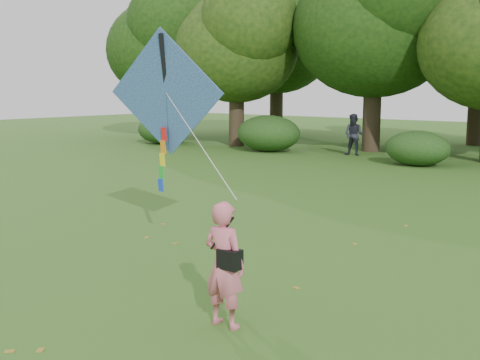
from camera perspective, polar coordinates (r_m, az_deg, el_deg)
The scene contains 6 objects.
ground at distance 9.08m, azimuth -1.93°, elevation -11.68°, with size 100.00×100.00×0.00m, color #265114.
man_kite_flyer at distance 8.03m, azimuth -1.50°, elevation -8.01°, with size 0.62×0.41×1.71m, color #D66478.
bystander_left at distance 28.61m, azimuth 10.75°, elevation 4.23°, with size 0.95×0.74×1.95m, color #242530.
crossbody_bag at distance 7.90m, azimuth -0.99°, elevation -7.43°, with size 0.43×0.20×0.69m.
flying_kite at distance 11.91m, azimuth -7.03°, elevation 8.01°, with size 5.02×2.87×3.22m.
fallen_leaves at distance 10.74m, azimuth -4.45°, elevation -8.39°, with size 7.87×9.52×0.01m.
Camera 1 is at (5.53, -6.46, 3.17)m, focal length 45.00 mm.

